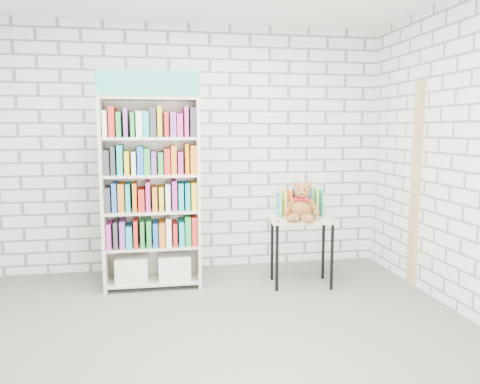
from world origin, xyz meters
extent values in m
plane|color=#505B4D|center=(0.00, 0.00, 0.00)|extent=(4.50, 4.50, 0.00)
cube|color=silver|center=(0.00, 2.00, 1.40)|extent=(4.50, 0.02, 2.80)
cube|color=silver|center=(0.00, -2.00, 1.40)|extent=(4.50, 0.02, 2.80)
cube|color=beige|center=(-0.91, 1.35, 0.97)|extent=(0.03, 0.38, 1.94)
cube|color=beige|center=(0.03, 1.35, 0.97)|extent=(0.03, 0.38, 1.94)
cube|color=beige|center=(-0.44, 1.53, 0.97)|extent=(0.97, 0.02, 1.94)
cube|color=teal|center=(-0.44, 1.17, 2.06)|extent=(0.97, 0.02, 0.24)
cube|color=beige|center=(-0.44, 1.35, 0.06)|extent=(0.91, 0.36, 0.03)
cube|color=beige|center=(-0.44, 1.35, 0.43)|extent=(0.91, 0.36, 0.03)
cube|color=beige|center=(-0.44, 1.35, 0.80)|extent=(0.91, 0.36, 0.03)
cube|color=beige|center=(-0.44, 1.35, 1.17)|extent=(0.91, 0.36, 0.03)
cube|color=beige|center=(-0.44, 1.35, 1.53)|extent=(0.91, 0.36, 0.03)
cube|color=beige|center=(-0.44, 1.35, 1.92)|extent=(0.91, 0.36, 0.03)
cube|color=silver|center=(-0.66, 1.35, 0.21)|extent=(0.32, 0.32, 0.26)
cube|color=silver|center=(-0.22, 1.35, 0.21)|extent=(0.32, 0.32, 0.26)
cube|color=orange|center=(-0.44, 1.34, 0.57)|extent=(0.91, 0.32, 0.26)
cube|color=#BF338C|center=(-0.44, 1.34, 0.94)|extent=(0.91, 0.32, 0.26)
cube|color=#19A5B2|center=(-0.44, 1.34, 1.31)|extent=(0.91, 0.32, 0.26)
cube|color=white|center=(-0.44, 1.34, 1.67)|extent=(0.91, 0.32, 0.26)
cube|color=tan|center=(1.08, 1.15, 0.70)|extent=(0.71, 0.52, 0.03)
cylinder|color=black|center=(0.79, 1.00, 0.34)|extent=(0.03, 0.03, 0.68)
cylinder|color=black|center=(0.82, 1.36, 0.34)|extent=(0.03, 0.03, 0.68)
cylinder|color=black|center=(1.34, 0.95, 0.34)|extent=(0.03, 0.03, 0.68)
cylinder|color=black|center=(1.38, 1.30, 0.34)|extent=(0.03, 0.03, 0.68)
cylinder|color=black|center=(0.80, 1.01, 0.71)|extent=(0.04, 0.04, 0.01)
cylinder|color=black|center=(1.34, 0.96, 0.71)|extent=(0.04, 0.04, 0.01)
cube|color=#29B4A3|center=(0.87, 1.28, 0.85)|extent=(0.03, 0.20, 0.28)
cube|color=yellow|center=(0.93, 1.28, 0.85)|extent=(0.03, 0.20, 0.28)
cube|color=orange|center=(0.98, 1.27, 0.85)|extent=(0.03, 0.20, 0.28)
cube|color=black|center=(1.04, 1.26, 0.85)|extent=(0.03, 0.20, 0.28)
cube|color=white|center=(1.09, 1.26, 0.85)|extent=(0.03, 0.20, 0.28)
cube|color=orange|center=(1.15, 1.25, 0.85)|extent=(0.03, 0.20, 0.28)
cube|color=teal|center=(1.21, 1.25, 0.85)|extent=(0.03, 0.20, 0.28)
cube|color=#BBD647|center=(1.26, 1.24, 0.85)|extent=(0.03, 0.20, 0.28)
cube|color=#29B4A3|center=(1.32, 1.24, 0.85)|extent=(0.03, 0.20, 0.28)
ellipsoid|color=brown|center=(1.06, 1.07, 0.83)|extent=(0.23, 0.20, 0.23)
sphere|color=brown|center=(1.06, 1.07, 1.00)|extent=(0.16, 0.16, 0.16)
sphere|color=brown|center=(1.01, 1.11, 1.07)|extent=(0.06, 0.06, 0.06)
sphere|color=brown|center=(1.12, 1.06, 1.07)|extent=(0.06, 0.06, 0.06)
sphere|color=brown|center=(1.03, 1.01, 0.98)|extent=(0.07, 0.07, 0.07)
sphere|color=black|center=(1.01, 1.02, 1.02)|extent=(0.02, 0.02, 0.02)
sphere|color=black|center=(1.06, 1.00, 1.02)|extent=(0.02, 0.02, 0.02)
sphere|color=black|center=(1.02, 0.98, 0.99)|extent=(0.02, 0.02, 0.02)
cylinder|color=brown|center=(0.95, 1.10, 0.86)|extent=(0.11, 0.12, 0.16)
cylinder|color=brown|center=(1.16, 1.01, 0.86)|extent=(0.13, 0.08, 0.16)
sphere|color=brown|center=(0.91, 1.09, 0.80)|extent=(0.07, 0.07, 0.07)
sphere|color=brown|center=(1.18, 0.98, 0.80)|extent=(0.07, 0.07, 0.07)
cylinder|color=brown|center=(0.96, 0.99, 0.76)|extent=(0.08, 0.18, 0.09)
cylinder|color=brown|center=(1.08, 0.94, 0.76)|extent=(0.16, 0.18, 0.09)
sphere|color=brown|center=(0.90, 0.93, 0.75)|extent=(0.08, 0.08, 0.08)
sphere|color=brown|center=(1.07, 0.86, 0.75)|extent=(0.08, 0.08, 0.08)
cone|color=red|center=(1.00, 1.02, 0.93)|extent=(0.08, 0.08, 0.06)
cone|color=red|center=(1.07, 1.00, 0.93)|extent=(0.08, 0.08, 0.06)
sphere|color=red|center=(1.03, 1.01, 0.93)|extent=(0.03, 0.03, 0.03)
cube|color=tan|center=(2.23, 0.95, 1.05)|extent=(0.05, 0.12, 2.10)
camera|label=1|loc=(-0.35, -3.42, 1.62)|focal=35.00mm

